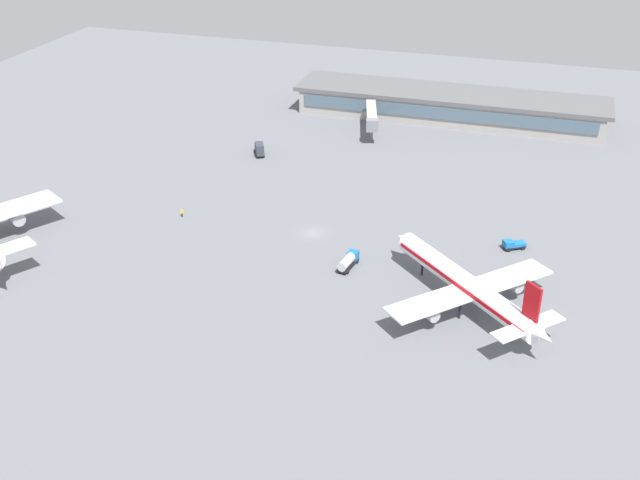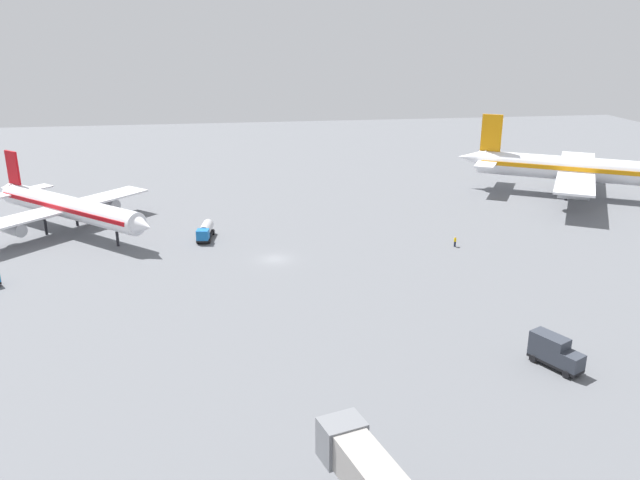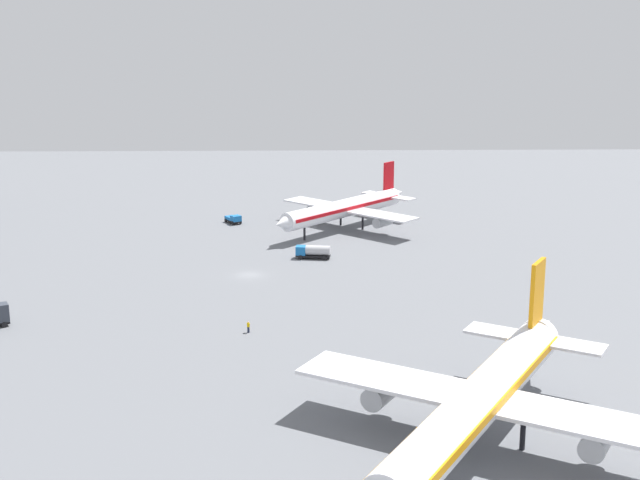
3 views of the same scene
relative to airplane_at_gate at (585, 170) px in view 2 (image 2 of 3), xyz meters
name	(u,v)px [view 2 (image 2 of 3)]	position (x,y,z in m)	size (l,w,h in m)	color
ground	(275,259)	(-65.41, -26.98, -5.78)	(288.00, 288.00, 0.00)	slate
airplane_at_gate	(585,170)	(0.00, 0.00, 0.00)	(46.96, 39.36, 15.91)	white
airplane_taxiing	(67,207)	(-98.80, -8.85, -1.27)	(32.76, 31.26, 12.41)	white
catering_truck	(554,352)	(-39.53, -62.92, -4.09)	(4.23, 5.85, 3.30)	black
fuel_truck	(205,231)	(-75.92, -15.77, -4.40)	(2.94, 6.51, 2.50)	black
ground_crew_worker	(455,242)	(-36.53, -25.60, -4.94)	(0.54, 0.54, 1.67)	#1E2338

